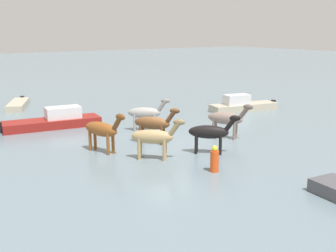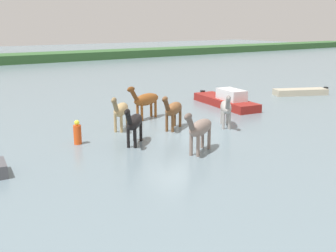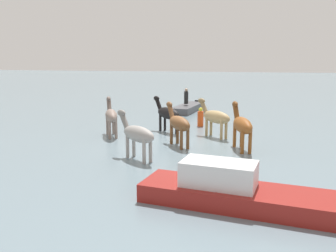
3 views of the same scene
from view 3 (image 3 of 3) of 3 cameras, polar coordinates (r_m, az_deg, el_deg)
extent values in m
plane|color=slate|center=(17.58, 0.09, -2.75)|extent=(178.87, 178.87, 0.00)
ellipsoid|color=gray|center=(19.17, -8.88, 1.59)|extent=(2.03, 1.44, 0.67)
cylinder|color=gray|center=(19.83, -9.47, 0.27)|extent=(0.15, 0.15, 1.10)
cylinder|color=gray|center=(19.86, -8.54, 0.31)|extent=(0.15, 0.15, 1.10)
cylinder|color=gray|center=(18.67, -9.14, -0.37)|extent=(0.15, 0.15, 1.10)
cylinder|color=gray|center=(18.70, -8.15, -0.33)|extent=(0.15, 0.15, 1.10)
cylinder|color=#63544C|center=(20.15, -9.21, 3.27)|extent=(0.65, 0.49, 0.73)
ellipsoid|color=#63544C|center=(20.32, -9.29, 4.18)|extent=(0.59, 0.46, 0.29)
ellipsoid|color=brown|center=(16.82, 1.80, 0.41)|extent=(1.95, 1.60, 0.66)
cylinder|color=brown|center=(17.40, 0.53, -1.06)|extent=(0.15, 0.15, 1.09)
cylinder|color=brown|center=(17.52, 1.49, -0.98)|extent=(0.15, 0.15, 1.09)
cylinder|color=brown|center=(16.33, 2.10, -1.85)|extent=(0.15, 0.15, 1.09)
cylinder|color=brown|center=(16.46, 3.12, -1.76)|extent=(0.15, 0.15, 1.09)
cylinder|color=#50311A|center=(17.70, 0.45, 2.34)|extent=(0.62, 0.53, 0.73)
ellipsoid|color=#50311A|center=(17.85, 0.20, 3.38)|extent=(0.57, 0.50, 0.29)
ellipsoid|color=#9E9993|center=(14.61, -4.64, -1.28)|extent=(1.62, 1.88, 0.65)
cylinder|color=#9E9993|center=(15.11, -6.37, -2.98)|extent=(0.14, 0.14, 1.07)
cylinder|color=#9E9993|center=(15.28, -5.38, -2.81)|extent=(0.14, 0.14, 1.07)
cylinder|color=#9E9993|center=(14.18, -3.78, -3.85)|extent=(0.14, 0.14, 1.07)
cylinder|color=#9E9993|center=(14.36, -2.76, -3.65)|extent=(0.14, 0.14, 1.07)
cylinder|color=slate|center=(15.37, -6.87, 0.88)|extent=(0.54, 0.61, 0.71)
ellipsoid|color=slate|center=(15.49, -7.30, 2.04)|extent=(0.50, 0.56, 0.28)
ellipsoid|color=black|center=(20.04, 0.03, 2.01)|extent=(1.73, 1.78, 0.65)
cylinder|color=black|center=(20.52, -1.22, 0.71)|extent=(0.14, 0.14, 1.06)
cylinder|color=black|center=(20.69, -0.49, 0.79)|extent=(0.14, 0.14, 1.06)
cylinder|color=black|center=(19.57, 0.58, 0.22)|extent=(0.14, 0.14, 1.06)
cylinder|color=black|center=(19.74, 1.33, 0.31)|extent=(0.14, 0.14, 1.06)
cylinder|color=black|center=(20.83, -1.52, 3.50)|extent=(0.57, 0.58, 0.71)
ellipsoid|color=black|center=(20.97, -1.82, 4.34)|extent=(0.52, 0.53, 0.28)
ellipsoid|color=tan|center=(18.88, 7.58, 1.41)|extent=(1.74, 1.81, 0.65)
cylinder|color=tan|center=(19.31, 6.05, 0.03)|extent=(0.14, 0.14, 1.07)
cylinder|color=tan|center=(19.51, 6.76, 0.13)|extent=(0.14, 0.14, 1.07)
cylinder|color=tan|center=(18.45, 8.36, -0.53)|extent=(0.14, 0.14, 1.07)
cylinder|color=tan|center=(18.65, 9.08, -0.42)|extent=(0.14, 0.14, 1.07)
cylinder|color=olive|center=(19.59, 5.62, 3.04)|extent=(0.57, 0.59, 0.71)
ellipsoid|color=olive|center=(19.71, 5.26, 3.95)|extent=(0.53, 0.54, 0.29)
ellipsoid|color=brown|center=(16.42, 11.60, 0.12)|extent=(2.15, 1.23, 0.69)
cylinder|color=brown|center=(17.07, 10.39, -1.38)|extent=(0.15, 0.15, 1.14)
cylinder|color=brown|center=(17.16, 11.47, -1.36)|extent=(0.15, 0.15, 1.14)
cylinder|color=brown|center=(15.91, 11.59, -2.31)|extent=(0.15, 0.15, 1.14)
cylinder|color=brown|center=(16.01, 12.73, -2.27)|extent=(0.15, 0.15, 1.14)
cylinder|color=brown|center=(17.38, 10.61, 2.24)|extent=(0.67, 0.43, 0.76)
ellipsoid|color=brown|center=(17.55, 10.45, 3.35)|extent=(0.61, 0.41, 0.30)
cube|color=#4C4C51|center=(28.15, 3.19, 2.68)|extent=(4.81, 1.86, 0.64)
cube|color=black|center=(30.47, 4.52, 3.42)|extent=(0.27, 0.31, 0.69)
cube|color=maroon|center=(10.54, 11.58, -11.28)|extent=(2.40, 5.92, 0.67)
cube|color=silver|center=(10.43, 7.96, -7.38)|extent=(1.41, 2.21, 0.70)
cylinder|color=black|center=(27.87, 2.86, 4.46)|extent=(0.32, 0.32, 0.95)
sphere|color=tan|center=(27.81, 2.88, 5.67)|extent=(0.24, 0.24, 0.24)
cylinder|color=#E54C19|center=(21.99, 5.11, 1.13)|extent=(0.36, 0.36, 0.90)
sphere|color=yellow|center=(21.90, 5.13, 2.60)|extent=(0.24, 0.24, 0.24)
camera|label=1|loc=(35.05, 27.05, 12.46)|focal=44.60mm
camera|label=2|loc=(34.58, -23.01, 12.09)|focal=43.05mm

